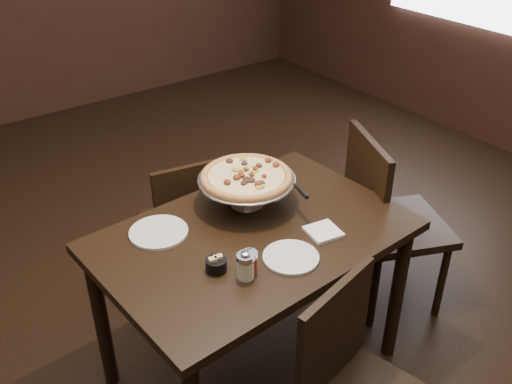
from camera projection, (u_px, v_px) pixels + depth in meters
room at (251, 81)px, 1.97m from camera, size 6.04×7.04×2.84m
dining_table at (253, 252)px, 2.34m from camera, size 1.27×0.89×0.77m
pizza_stand at (246, 177)px, 2.39m from camera, size 0.42×0.42×0.17m
parmesan_shaker at (246, 265)px, 2.02m from camera, size 0.07×0.07×0.11m
pepper_flake_shaker at (250, 262)px, 2.05m from camera, size 0.06×0.06×0.10m
packet_caddy at (216, 264)px, 2.07m from camera, size 0.08×0.08×0.06m
napkin_stack at (323, 232)px, 2.28m from camera, size 0.14×0.14×0.01m
plate_left at (159, 232)px, 2.28m from camera, size 0.24×0.24×0.01m
plate_near at (291, 257)px, 2.14m from camera, size 0.21×0.21×0.01m
serving_spatula at (301, 192)px, 2.30m from camera, size 0.13×0.13×0.02m
chair_far at (188, 221)px, 2.92m from camera, size 0.45×0.45×0.83m
chair_side at (386, 217)px, 2.81m from camera, size 0.59×0.59×0.97m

